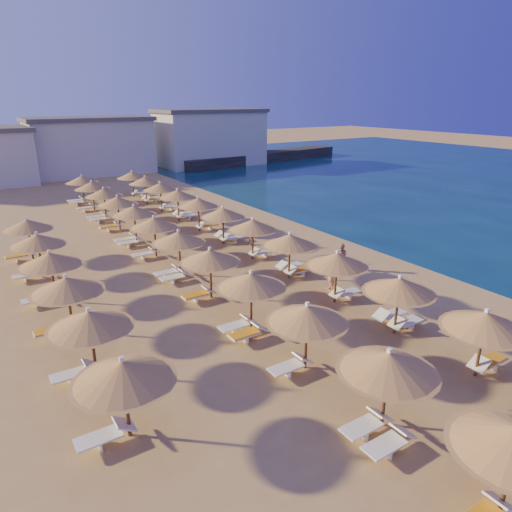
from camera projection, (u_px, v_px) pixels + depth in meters
ground at (288, 306)px, 22.23m from camera, size 220.00×220.00×0.00m
jetty at (262, 157)px, 72.33m from camera, size 30.26×8.67×1.50m
hotel_blocks at (107, 145)px, 60.24m from camera, size 47.72×10.53×8.10m
parasol_row_east at (237, 219)px, 29.55m from camera, size 3.07×44.87×2.70m
parasol_row_west at (166, 230)px, 27.03m from camera, size 3.07×44.87×2.70m
parasol_row_inland at (58, 272)px, 20.57m from camera, size 3.07×22.07×2.70m
loungers at (188, 260)px, 27.55m from camera, size 14.76×42.43×0.66m
beachgoer_b at (342, 257)px, 26.65m from camera, size 0.76×0.90×1.62m
beachgoer_c at (250, 232)px, 31.29m from camera, size 0.84×1.12×1.77m
beachgoer_a at (331, 274)px, 23.80m from camera, size 0.66×0.79×1.85m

